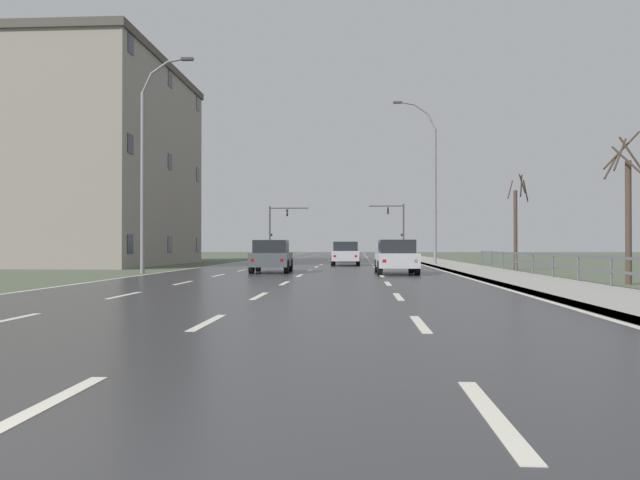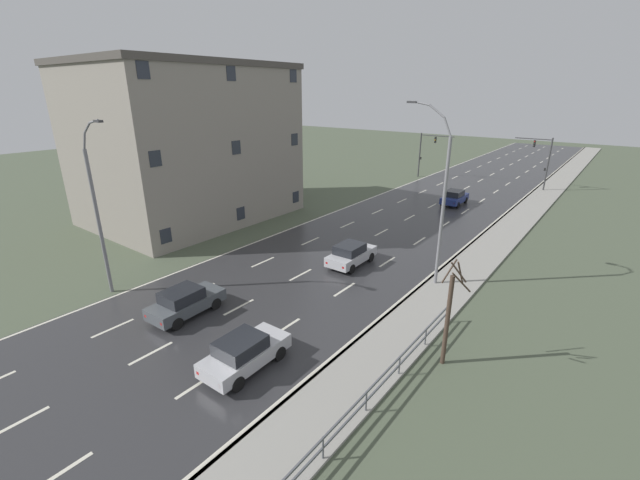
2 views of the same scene
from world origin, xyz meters
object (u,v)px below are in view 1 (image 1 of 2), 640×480
at_px(traffic_signal_left, 277,224).
at_px(car_far_right, 349,251).
at_px(street_lamp_midground, 432,185).
at_px(car_near_right, 396,257).
at_px(brick_building, 77,164).
at_px(car_mid_centre, 272,256).
at_px(car_near_left, 346,253).
at_px(street_lamp_left_bank, 146,168).
at_px(traffic_signal_right, 398,223).

xyz_separation_m(traffic_signal_left, car_far_right, (8.67, -11.69, -3.12)).
bearing_deg(street_lamp_midground, car_near_right, -103.75).
relative_size(street_lamp_midground, brick_building, 0.63).
bearing_deg(car_mid_centre, street_lamp_midground, 50.05).
distance_m(traffic_signal_left, car_near_left, 33.13).
bearing_deg(car_mid_centre, brick_building, 139.64).
bearing_deg(traffic_signal_left, car_far_right, -53.42).
bearing_deg(car_near_left, traffic_signal_left, 104.70).
height_order(car_mid_centre, brick_building, brick_building).
bearing_deg(street_lamp_midground, car_mid_centre, -127.64).
height_order(car_mid_centre, car_near_right, same).
xyz_separation_m(street_lamp_left_bank, car_far_right, (9.03, 32.31, -4.16)).
bearing_deg(traffic_signal_right, car_near_right, -93.77).
relative_size(traffic_signal_left, car_near_left, 1.46).
xyz_separation_m(traffic_signal_left, car_mid_centre, (5.43, -42.90, -3.12)).
height_order(street_lamp_left_bank, car_near_right, street_lamp_left_bank).
relative_size(street_lamp_left_bank, car_near_right, 2.46).
relative_size(car_far_right, car_near_left, 1.00).
bearing_deg(street_lamp_midground, traffic_signal_right, 90.33).
bearing_deg(car_far_right, traffic_signal_left, 125.63).
bearing_deg(street_lamp_left_bank, traffic_signal_left, 89.54).
xyz_separation_m(car_mid_centre, car_near_left, (3.34, 11.11, 0.00)).
distance_m(street_lamp_midground, car_far_right, 20.82).
bearing_deg(brick_building, car_near_left, -2.46).
bearing_deg(car_near_right, street_lamp_left_bank, 178.62).
distance_m(car_mid_centre, car_near_left, 11.60).
bearing_deg(traffic_signal_left, brick_building, -107.51).
relative_size(street_lamp_midground, traffic_signal_right, 1.74).
height_order(car_mid_centre, car_far_right, same).
relative_size(car_near_left, car_near_right, 1.00).
bearing_deg(street_lamp_left_bank, car_near_left, 53.20).
relative_size(car_mid_centre, car_near_right, 1.01).
bearing_deg(car_mid_centre, traffic_signal_right, 76.30).
distance_m(car_far_right, car_near_right, 32.51).
height_order(street_lamp_left_bank, car_near_left, street_lamp_left_bank).
bearing_deg(car_near_right, car_far_right, 93.74).
height_order(traffic_signal_right, car_near_right, traffic_signal_right).
bearing_deg(car_far_right, car_near_left, -90.68).
bearing_deg(traffic_signal_left, street_lamp_midground, -65.06).
bearing_deg(brick_building, street_lamp_left_bank, -54.05).
bearing_deg(street_lamp_left_bank, brick_building, 125.95).
distance_m(traffic_signal_left, car_near_right, 45.62).
bearing_deg(car_near_left, car_near_right, -78.98).
bearing_deg(traffic_signal_right, car_near_left, -99.54).
bearing_deg(street_lamp_left_bank, car_far_right, 74.39).
height_order(car_far_right, car_near_right, same).
height_order(street_lamp_left_bank, car_far_right, street_lamp_left_bank).
relative_size(street_lamp_midground, car_near_left, 2.66).
height_order(traffic_signal_right, brick_building, brick_building).
distance_m(traffic_signal_left, car_far_right, 14.88).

